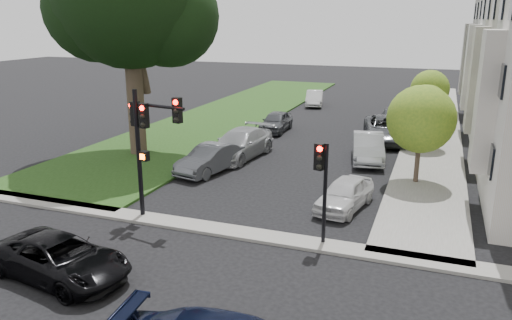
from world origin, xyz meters
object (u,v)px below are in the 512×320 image
(traffic_signal_main, at_px, (147,131))
(car_cross_near, at_px, (60,258))
(small_tree_b, at_px, (426,107))
(car_parked_2, at_px, (387,129))
(traffic_signal_secondary, at_px, (322,175))
(car_parked_5, at_px, (210,159))
(car_parked_9, at_px, (314,98))
(small_tree_a, at_px, (421,119))
(car_parked_0, at_px, (345,194))
(car_parked_6, at_px, (240,144))
(car_parked_1, at_px, (368,147))
(small_tree_c, at_px, (430,89))
(car_parked_7, at_px, (276,122))
(car_parked_3, at_px, (393,119))

(traffic_signal_main, xyz_separation_m, car_cross_near, (-0.06, -5.07, -2.88))
(small_tree_b, bearing_deg, car_parked_2, 151.38)
(traffic_signal_secondary, distance_m, car_parked_2, 16.59)
(small_tree_b, bearing_deg, car_parked_5, -138.61)
(car_parked_9, bearing_deg, small_tree_a, -75.11)
(car_parked_0, relative_size, car_parked_6, 0.69)
(small_tree_a, height_order, traffic_signal_main, traffic_signal_main)
(small_tree_b, relative_size, car_parked_9, 0.95)
(car_parked_2, bearing_deg, traffic_signal_secondary, -103.46)
(car_parked_5, bearing_deg, car_cross_near, -76.09)
(small_tree_a, xyz_separation_m, car_parked_9, (-9.91, 20.01, -2.48))
(traffic_signal_main, height_order, car_parked_1, traffic_signal_main)
(car_cross_near, xyz_separation_m, car_parked_1, (6.91, 16.42, 0.12))
(small_tree_c, xyz_separation_m, car_parked_5, (-10.04, -15.86, -2.02))
(traffic_signal_secondary, relative_size, car_parked_6, 0.67)
(car_parked_2, bearing_deg, car_parked_6, -148.71)
(traffic_signal_main, bearing_deg, car_parked_0, 27.78)
(small_tree_c, height_order, traffic_signal_main, traffic_signal_main)
(car_parked_6, height_order, car_parked_7, car_parked_6)
(small_tree_c, height_order, car_parked_0, small_tree_c)
(car_parked_0, height_order, car_parked_2, car_parked_2)
(car_parked_7, distance_m, car_parked_9, 11.40)
(small_tree_b, bearing_deg, small_tree_a, -90.00)
(car_parked_7, bearing_deg, car_parked_6, -89.90)
(car_parked_2, distance_m, car_parked_5, 12.73)
(small_tree_a, relative_size, car_parked_6, 0.86)
(car_parked_3, height_order, car_parked_9, car_parked_3)
(car_parked_0, distance_m, car_parked_3, 16.53)
(traffic_signal_secondary, height_order, car_parked_1, traffic_signal_secondary)
(traffic_signal_main, height_order, car_parked_3, traffic_signal_main)
(car_parked_9, bearing_deg, car_parked_6, -100.77)
(car_parked_5, bearing_deg, car_parked_1, 46.33)
(car_cross_near, relative_size, car_parked_0, 1.23)
(small_tree_a, bearing_deg, small_tree_c, 90.00)
(car_parked_1, bearing_deg, car_parked_6, -175.57)
(small_tree_a, bearing_deg, car_parked_0, -120.54)
(small_tree_b, distance_m, car_cross_near, 22.55)
(small_tree_c, relative_size, car_parked_0, 1.08)
(car_parked_6, bearing_deg, car_parked_2, 49.92)
(small_tree_b, xyz_separation_m, car_parked_5, (-10.04, -8.85, -1.89))
(small_tree_b, xyz_separation_m, small_tree_c, (0.00, 7.01, 0.13))
(car_parked_3, relative_size, car_parked_9, 1.13)
(car_parked_1, relative_size, car_parked_2, 0.80)
(small_tree_c, bearing_deg, car_parked_5, -122.34)
(car_parked_6, height_order, car_parked_9, car_parked_6)
(car_parked_1, bearing_deg, small_tree_b, 44.39)
(car_parked_1, bearing_deg, car_parked_0, -99.15)
(car_parked_2, bearing_deg, car_parked_9, 111.64)
(traffic_signal_main, distance_m, car_parked_7, 16.95)
(traffic_signal_secondary, distance_m, car_parked_9, 29.10)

